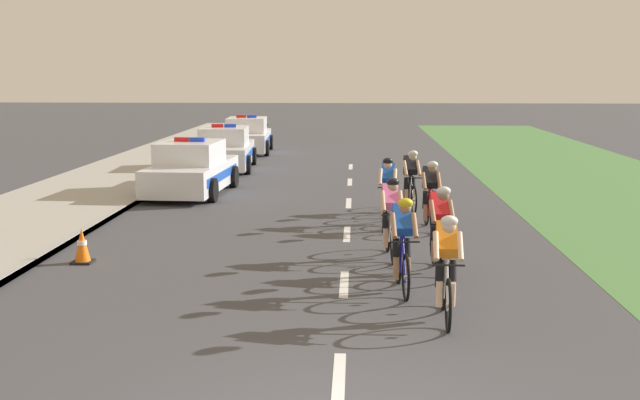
{
  "coord_description": "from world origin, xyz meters",
  "views": [
    {
      "loc": [
        0.17,
        -6.75,
        3.39
      ],
      "look_at": [
        -0.46,
        7.38,
        1.1
      ],
      "focal_mm": 44.75,
      "sensor_mm": 36.0,
      "label": 1
    }
  ],
  "objects_px": {
    "cyclist_fifth": "(430,194)",
    "traffic_cone_mid": "(82,246)",
    "cyclist_second": "(402,243)",
    "cyclist_third": "(440,228)",
    "police_car_nearest": "(191,170)",
    "cyclist_seventh": "(411,180)",
    "police_car_third": "(247,137)",
    "cyclist_sixth": "(388,189)",
    "police_car_second": "(225,150)",
    "cyclist_fourth": "(391,216)",
    "cyclist_lead": "(447,265)"
  },
  "relations": [
    {
      "from": "cyclist_second",
      "to": "cyclist_seventh",
      "type": "bearing_deg",
      "value": 85.16
    },
    {
      "from": "cyclist_lead",
      "to": "cyclist_second",
      "type": "bearing_deg",
      "value": 109.95
    },
    {
      "from": "cyclist_fourth",
      "to": "cyclist_seventh",
      "type": "relative_size",
      "value": 1.0
    },
    {
      "from": "cyclist_sixth",
      "to": "police_car_nearest",
      "type": "relative_size",
      "value": 0.38
    },
    {
      "from": "cyclist_fourth",
      "to": "police_car_nearest",
      "type": "height_order",
      "value": "police_car_nearest"
    },
    {
      "from": "cyclist_second",
      "to": "police_car_second",
      "type": "height_order",
      "value": "police_car_second"
    },
    {
      "from": "cyclist_fourth",
      "to": "police_car_second",
      "type": "height_order",
      "value": "police_car_second"
    },
    {
      "from": "cyclist_lead",
      "to": "cyclist_fifth",
      "type": "bearing_deg",
      "value": 86.76
    },
    {
      "from": "cyclist_third",
      "to": "cyclist_seventh",
      "type": "relative_size",
      "value": 1.0
    },
    {
      "from": "cyclist_fifth",
      "to": "traffic_cone_mid",
      "type": "distance_m",
      "value": 7.28
    },
    {
      "from": "cyclist_third",
      "to": "police_car_second",
      "type": "relative_size",
      "value": 0.38
    },
    {
      "from": "cyclist_second",
      "to": "cyclist_lead",
      "type": "bearing_deg",
      "value": -70.05
    },
    {
      "from": "cyclist_fourth",
      "to": "cyclist_fifth",
      "type": "height_order",
      "value": "same"
    },
    {
      "from": "cyclist_lead",
      "to": "cyclist_fourth",
      "type": "xyz_separation_m",
      "value": [
        -0.6,
        3.69,
        0.0
      ]
    },
    {
      "from": "cyclist_seventh",
      "to": "cyclist_fourth",
      "type": "bearing_deg",
      "value": -97.94
    },
    {
      "from": "cyclist_second",
      "to": "police_car_third",
      "type": "height_order",
      "value": "police_car_third"
    },
    {
      "from": "cyclist_sixth",
      "to": "police_car_third",
      "type": "distance_m",
      "value": 16.54
    },
    {
      "from": "cyclist_sixth",
      "to": "cyclist_seventh",
      "type": "bearing_deg",
      "value": 69.3
    },
    {
      "from": "police_car_nearest",
      "to": "cyclist_second",
      "type": "bearing_deg",
      "value": -61.67
    },
    {
      "from": "cyclist_fourth",
      "to": "cyclist_fifth",
      "type": "relative_size",
      "value": 1.0
    },
    {
      "from": "cyclist_second",
      "to": "police_car_third",
      "type": "bearing_deg",
      "value": 103.96
    },
    {
      "from": "cyclist_sixth",
      "to": "police_car_nearest",
      "type": "bearing_deg",
      "value": 141.5
    },
    {
      "from": "cyclist_lead",
      "to": "cyclist_sixth",
      "type": "height_order",
      "value": "same"
    },
    {
      "from": "police_car_third",
      "to": "cyclist_lead",
      "type": "bearing_deg",
      "value": -75.65
    },
    {
      "from": "cyclist_second",
      "to": "cyclist_third",
      "type": "height_order",
      "value": "same"
    },
    {
      "from": "cyclist_seventh",
      "to": "traffic_cone_mid",
      "type": "relative_size",
      "value": 2.69
    },
    {
      "from": "police_car_third",
      "to": "cyclist_sixth",
      "type": "bearing_deg",
      "value": -71.36
    },
    {
      "from": "cyclist_fifth",
      "to": "traffic_cone_mid",
      "type": "relative_size",
      "value": 2.69
    },
    {
      "from": "cyclist_second",
      "to": "traffic_cone_mid",
      "type": "height_order",
      "value": "cyclist_second"
    },
    {
      "from": "cyclist_third",
      "to": "police_car_nearest",
      "type": "height_order",
      "value": "police_car_nearest"
    },
    {
      "from": "cyclist_lead",
      "to": "police_car_nearest",
      "type": "distance_m",
      "value": 12.65
    },
    {
      "from": "cyclist_lead",
      "to": "police_car_second",
      "type": "height_order",
      "value": "police_car_second"
    },
    {
      "from": "police_car_nearest",
      "to": "traffic_cone_mid",
      "type": "height_order",
      "value": "police_car_nearest"
    },
    {
      "from": "cyclist_lead",
      "to": "traffic_cone_mid",
      "type": "height_order",
      "value": "cyclist_lead"
    },
    {
      "from": "cyclist_second",
      "to": "police_car_nearest",
      "type": "height_order",
      "value": "police_car_nearest"
    },
    {
      "from": "cyclist_seventh",
      "to": "police_car_second",
      "type": "distance_m",
      "value": 10.15
    },
    {
      "from": "cyclist_fourth",
      "to": "police_car_third",
      "type": "distance_m",
      "value": 19.71
    },
    {
      "from": "cyclist_lead",
      "to": "cyclist_third",
      "type": "relative_size",
      "value": 1.0
    },
    {
      "from": "cyclist_second",
      "to": "cyclist_seventh",
      "type": "height_order",
      "value": "same"
    },
    {
      "from": "cyclist_seventh",
      "to": "police_car_nearest",
      "type": "relative_size",
      "value": 0.38
    },
    {
      "from": "cyclist_seventh",
      "to": "traffic_cone_mid",
      "type": "bearing_deg",
      "value": -138.12
    },
    {
      "from": "cyclist_third",
      "to": "traffic_cone_mid",
      "type": "height_order",
      "value": "cyclist_third"
    },
    {
      "from": "cyclist_fifth",
      "to": "police_car_third",
      "type": "bearing_deg",
      "value": 110.73
    },
    {
      "from": "cyclist_sixth",
      "to": "police_car_second",
      "type": "xyz_separation_m",
      "value": [
        -5.29,
        9.88,
        -0.11
      ]
    },
    {
      "from": "cyclist_fourth",
      "to": "cyclist_sixth",
      "type": "distance_m",
      "value": 3.34
    },
    {
      "from": "cyclist_third",
      "to": "cyclist_fourth",
      "type": "relative_size",
      "value": 1.0
    },
    {
      "from": "cyclist_lead",
      "to": "cyclist_fourth",
      "type": "bearing_deg",
      "value": 99.18
    },
    {
      "from": "cyclist_fifth",
      "to": "traffic_cone_mid",
      "type": "bearing_deg",
      "value": -152.92
    },
    {
      "from": "cyclist_second",
      "to": "police_car_third",
      "type": "relative_size",
      "value": 0.38
    },
    {
      "from": "cyclist_third",
      "to": "police_car_nearest",
      "type": "xyz_separation_m",
      "value": [
        -5.99,
        8.57,
        -0.11
      ]
    }
  ]
}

